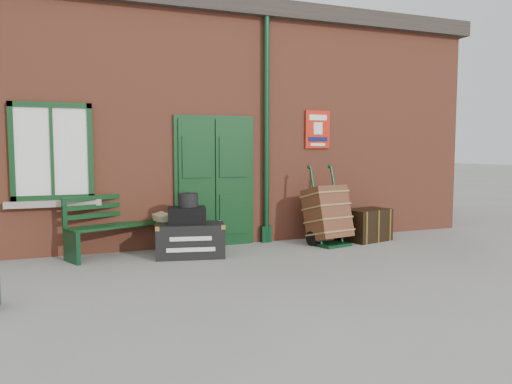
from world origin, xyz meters
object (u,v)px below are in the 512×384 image
bench (117,223)px  dark_trunk (367,225)px  houdini_trunk (190,240)px  porter_trolley (327,215)px

bench → dark_trunk: bearing=-27.1°
houdini_trunk → porter_trolley: bearing=14.3°
bench → dark_trunk: (4.43, -0.41, -0.21)m
dark_trunk → bench: bearing=159.9°
bench → porter_trolley: (3.56, -0.48, 0.03)m
porter_trolley → dark_trunk: porter_trolley is taller
bench → porter_trolley: size_ratio=1.22×
dark_trunk → porter_trolley: bearing=169.3°
porter_trolley → dark_trunk: 0.91m
houdini_trunk → dark_trunk: bearing=14.7°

